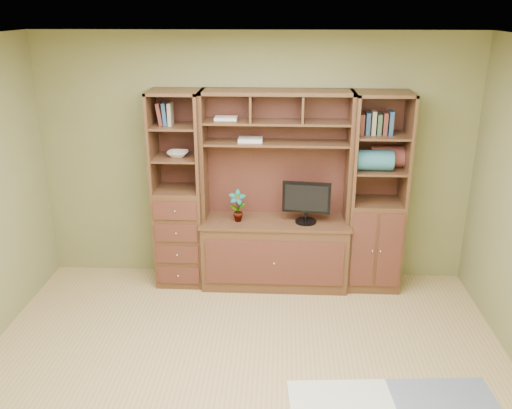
# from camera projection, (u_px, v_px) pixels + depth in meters

# --- Properties ---
(room) EXTENTS (4.60, 4.10, 2.64)m
(room) POSITION_uv_depth(u_px,v_px,m) (240.00, 237.00, 3.78)
(room) COLOR tan
(room) RESTS_ON ground
(center_hutch) EXTENTS (1.54, 0.53, 2.05)m
(center_hutch) POSITION_uv_depth(u_px,v_px,m) (275.00, 194.00, 5.49)
(center_hutch) COLOR #4C2E1A
(center_hutch) RESTS_ON ground
(left_tower) EXTENTS (0.50, 0.45, 2.05)m
(left_tower) POSITION_uv_depth(u_px,v_px,m) (179.00, 191.00, 5.58)
(left_tower) COLOR #4C2E1A
(left_tower) RESTS_ON ground
(right_tower) EXTENTS (0.55, 0.45, 2.05)m
(right_tower) POSITION_uv_depth(u_px,v_px,m) (377.00, 194.00, 5.48)
(right_tower) COLOR #4C2E1A
(right_tower) RESTS_ON ground
(monitor) EXTENTS (0.51, 0.28, 0.60)m
(monitor) POSITION_uv_depth(u_px,v_px,m) (307.00, 195.00, 5.44)
(monitor) COLOR black
(monitor) RESTS_ON center_hutch
(orchid) EXTENTS (0.17, 0.12, 0.33)m
(orchid) POSITION_uv_depth(u_px,v_px,m) (237.00, 206.00, 5.52)
(orchid) COLOR #A15536
(orchid) RESTS_ON center_hutch
(magazines) EXTENTS (0.24, 0.17, 0.04)m
(magazines) POSITION_uv_depth(u_px,v_px,m) (250.00, 140.00, 5.40)
(magazines) COLOR beige
(magazines) RESTS_ON center_hutch
(bowl) EXTENTS (0.21, 0.21, 0.05)m
(bowl) POSITION_uv_depth(u_px,v_px,m) (178.00, 154.00, 5.44)
(bowl) COLOR silver
(bowl) RESTS_ON left_tower
(blanket_teal) EXTENTS (0.35, 0.20, 0.20)m
(blanket_teal) POSITION_uv_depth(u_px,v_px,m) (375.00, 160.00, 5.31)
(blanket_teal) COLOR #2C6675
(blanket_teal) RESTS_ON right_tower
(blanket_red) EXTENTS (0.38, 0.21, 0.21)m
(blanket_red) POSITION_uv_depth(u_px,v_px,m) (389.00, 157.00, 5.42)
(blanket_red) COLOR brown
(blanket_red) RESTS_ON right_tower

